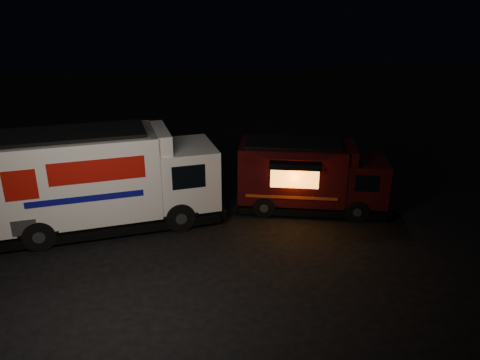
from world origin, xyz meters
name	(u,v)px	position (x,y,z in m)	size (l,w,h in m)	color
ground	(197,251)	(0.00, 0.00, 0.00)	(80.00, 80.00, 0.00)	black
white_truck	(110,178)	(-2.81, 2.50, 1.79)	(7.88, 2.69, 3.57)	white
red_truck	(312,176)	(4.66, 2.56, 1.35)	(5.82, 2.14, 2.71)	#3A0A0E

